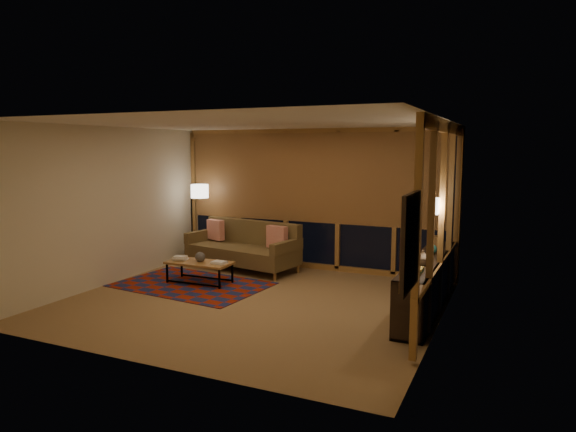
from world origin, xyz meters
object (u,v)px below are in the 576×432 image
at_px(coffee_table, 200,272).
at_px(bookshelf, 427,283).
at_px(floor_lamp, 192,222).
at_px(sofa, 242,246).

height_order(coffee_table, bookshelf, bookshelf).
relative_size(coffee_table, bookshelf, 0.38).
distance_m(coffee_table, floor_lamp, 2.06).
bearing_deg(bookshelf, floor_lamp, 164.93).
distance_m(sofa, coffee_table, 1.24).
bearing_deg(bookshelf, sofa, 164.46).
xyz_separation_m(coffee_table, bookshelf, (3.84, 0.18, 0.19)).
xyz_separation_m(sofa, floor_lamp, (-1.38, 0.34, 0.35)).
relative_size(sofa, floor_lamp, 1.37).
height_order(coffee_table, floor_lamp, floor_lamp).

